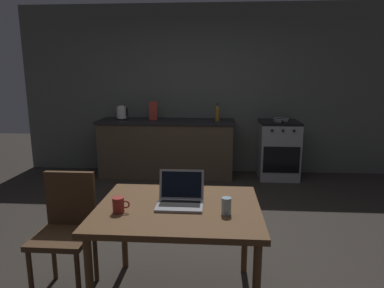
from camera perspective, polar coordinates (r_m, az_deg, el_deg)
name	(u,v)px	position (r m, az deg, el deg)	size (l,w,h in m)	color
ground_plane	(180,247)	(3.37, -2.08, -17.01)	(12.00, 12.00, 0.00)	#2D2823
back_wall	(214,90)	(5.65, 3.79, 9.04)	(6.40, 0.10, 2.72)	#535751
kitchen_counter	(167,148)	(5.47, -4.30, -0.63)	(2.16, 0.64, 0.91)	#4C3D2D
stove_oven	(278,150)	(5.50, 14.34, -0.92)	(0.60, 0.62, 0.91)	gray
dining_table	(178,216)	(2.40, -2.33, -12.05)	(1.13, 0.90, 0.72)	brown
chair	(67,224)	(2.75, -20.43, -12.61)	(0.40, 0.40, 0.90)	#4C331E
laptop	(180,198)	(2.39, -1.98, -9.18)	(0.32, 0.27, 0.22)	#99999E
electric_kettle	(122,113)	(5.53, -11.81, 5.15)	(0.18, 0.16, 0.22)	black
bottle	(217,113)	(5.27, 4.32, 5.29)	(0.07, 0.07, 0.27)	#8C601E
frying_pan	(281,120)	(5.40, 14.80, 3.99)	(0.24, 0.42, 0.05)	gray
coffee_mug	(119,205)	(2.31, -12.28, -10.02)	(0.12, 0.08, 0.10)	#9E2D28
drinking_glass	(226,206)	(2.24, 5.82, -10.39)	(0.06, 0.06, 0.11)	#99B7C6
cereal_box	(153,111)	(5.43, -6.55, 5.62)	(0.13, 0.05, 0.29)	#B2382D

